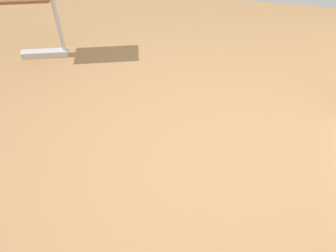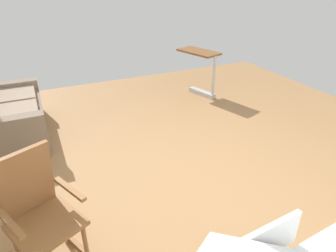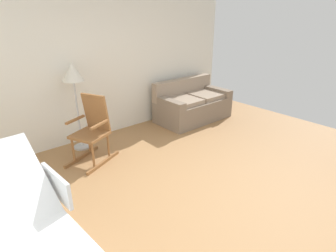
% 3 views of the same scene
% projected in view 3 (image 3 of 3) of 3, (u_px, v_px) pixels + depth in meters
% --- Properties ---
extents(ground_plane, '(7.26, 7.26, 0.00)m').
position_uv_depth(ground_plane, '(203.00, 193.00, 3.61)').
color(ground_plane, '#9E7247').
extents(back_wall, '(6.01, 0.10, 2.70)m').
position_uv_depth(back_wall, '(99.00, 63.00, 4.94)').
color(back_wall, silver).
rests_on(back_wall, ground).
extents(couch, '(1.60, 0.85, 0.85)m').
position_uv_depth(couch, '(192.00, 106.00, 6.01)').
color(couch, '#7D6C5C').
rests_on(couch, ground).
extents(rocking_chair, '(0.89, 0.74, 1.05)m').
position_uv_depth(rocking_chair, '(92.00, 130.00, 4.26)').
color(rocking_chair, brown).
rests_on(rocking_chair, ground).
extents(floor_lamp, '(0.34, 0.34, 1.48)m').
position_uv_depth(floor_lamp, '(73.00, 78.00, 4.36)').
color(floor_lamp, '#B2B5BA').
rests_on(floor_lamp, ground).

